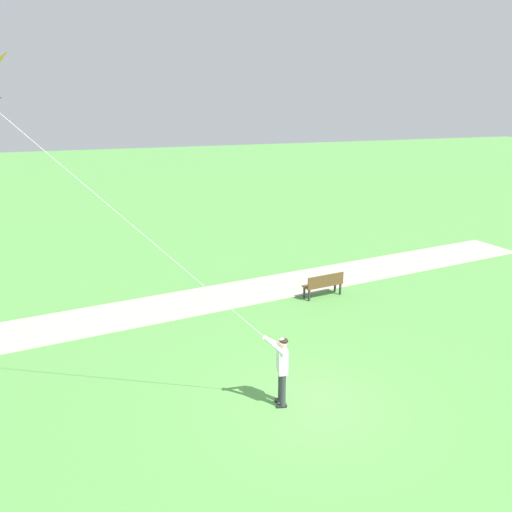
{
  "coord_description": "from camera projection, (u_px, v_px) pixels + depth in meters",
  "views": [
    {
      "loc": [
        -10.11,
        4.64,
        7.16
      ],
      "look_at": [
        0.1,
        1.32,
        3.79
      ],
      "focal_mm": 37.38,
      "sensor_mm": 36.0,
      "label": 1
    }
  ],
  "objects": [
    {
      "name": "flying_kite",
      "position": [
        12.0,
        84.0,
        9.9
      ],
      "size": [
        1.92,
        5.22,
        5.93
      ],
      "color": "orange"
    },
    {
      "name": "walkway_path",
      "position": [
        176.0,
        305.0,
        18.47
      ],
      "size": [
        7.49,
        31.97,
        0.02
      ],
      "primitive_type": "cube",
      "rotation": [
        0.0,
        0.0,
        0.16
      ],
      "color": "#B7AD99",
      "rests_on": "ground"
    },
    {
      "name": "park_bench_near_walkway",
      "position": [
        324.0,
        283.0,
        19.08
      ],
      "size": [
        0.67,
        1.55,
        0.88
      ],
      "color": "brown",
      "rests_on": "ground"
    },
    {
      "name": "person_kite_flyer",
      "position": [
        281.0,
        365.0,
        12.36
      ],
      "size": [
        0.52,
        0.62,
        1.83
      ],
      "color": "#232328",
      "rests_on": "ground"
    },
    {
      "name": "ground_plane",
      "position": [
        310.0,
        404.0,
        12.68
      ],
      "size": [
        120.0,
        120.0,
        0.0
      ],
      "primitive_type": "plane",
      "color": "#569947"
    }
  ]
}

